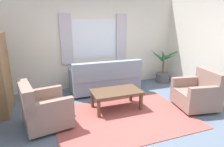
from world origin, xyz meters
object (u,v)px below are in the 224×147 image
at_px(armchair_left, 43,109).
at_px(bookshelf, 2,77).
at_px(armchair_right, 198,93).
at_px(coffee_table, 116,93).
at_px(potted_plant, 164,70).
at_px(couch, 105,79).

height_order(armchair_left, bookshelf, bookshelf).
distance_m(armchair_right, coffee_table, 1.87).
height_order(armchair_left, coffee_table, armchair_left).
bearing_deg(armchair_right, potted_plant, 177.59).
xyz_separation_m(coffee_table, potted_plant, (2.19, 1.33, 0.02)).
xyz_separation_m(armchair_left, potted_plant, (3.75, 1.56, 0.05)).
height_order(armchair_left, armchair_right, same).
bearing_deg(coffee_table, bookshelf, 161.90).
relative_size(potted_plant, bookshelf, 0.67).
relative_size(armchair_left, potted_plant, 0.85).
bearing_deg(coffee_table, armchair_left, -171.65).
bearing_deg(bookshelf, couch, 98.36).
bearing_deg(couch, armchair_left, 38.91).
relative_size(couch, bookshelf, 1.10).
bearing_deg(armchair_left, couch, -61.79).
distance_m(armchair_left, armchair_right, 3.35).
distance_m(couch, bookshelf, 2.52).
distance_m(armchair_right, potted_plant, 1.97).
relative_size(couch, armchair_left, 1.94).
bearing_deg(bookshelf, coffee_table, 71.90).
bearing_deg(armchair_left, armchair_right, -106.95).
bearing_deg(couch, armchair_right, 133.94).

